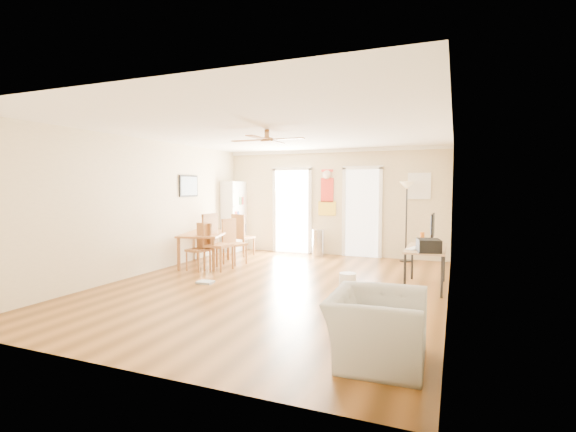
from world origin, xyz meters
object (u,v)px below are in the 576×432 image
at_px(dining_chair_right_b, 219,242).
at_px(torchiere_lamp, 406,222).
at_px(dining_table, 205,249).
at_px(dining_chair_far, 244,235).
at_px(wastebasket_b, 353,295).
at_px(printer, 429,245).
at_px(trash_can, 318,243).
at_px(wastebasket_a, 348,283).
at_px(bookshelf, 235,216).
at_px(dining_chair_near, 198,247).
at_px(computer_desk, 426,268).
at_px(dining_chair_right_a, 235,242).
at_px(armchair, 377,327).

bearing_deg(dining_chair_right_b, torchiere_lamp, -49.35).
bearing_deg(torchiere_lamp, dining_table, -152.65).
bearing_deg(dining_chair_far, wastebasket_b, 151.43).
distance_m(dining_table, printer, 4.68).
distance_m(trash_can, wastebasket_a, 3.52).
xyz_separation_m(dining_table, trash_can, (1.89, 2.04, -0.03)).
height_order(dining_chair_right_b, printer, dining_chair_right_b).
relative_size(dining_chair_far, printer, 2.60).
bearing_deg(bookshelf, dining_chair_near, -76.59).
distance_m(bookshelf, computer_desk, 5.49).
relative_size(bookshelf, computer_desk, 1.46).
distance_m(torchiere_lamp, printer, 2.89).
bearing_deg(wastebasket_b, dining_chair_right_a, 145.37).
height_order(dining_chair_near, printer, dining_chair_near).
bearing_deg(dining_chair_right_a, dining_chair_far, 34.81).
bearing_deg(wastebasket_b, wastebasket_a, 109.84).
bearing_deg(computer_desk, dining_chair_right_b, -179.93).
xyz_separation_m(dining_chair_right_b, printer, (4.05, -0.42, 0.20)).
bearing_deg(dining_chair_right_a, computer_desk, -83.56).
height_order(computer_desk, wastebasket_a, computer_desk).
distance_m(dining_chair_right_b, armchair, 4.96).
xyz_separation_m(dining_chair_right_a, printer, (4.05, -1.09, 0.28)).
bearing_deg(bookshelf, dining_chair_right_a, -60.47).
bearing_deg(wastebasket_b, armchair, -69.93).
bearing_deg(computer_desk, wastebasket_a, -145.01).
height_order(dining_table, dining_chair_right_b, dining_chair_right_b).
xyz_separation_m(dining_chair_right_b, computer_desk, (3.99, 0.01, -0.23)).
distance_m(bookshelf, dining_chair_near, 2.67).
bearing_deg(dining_chair_near, dining_chair_right_b, 42.93).
height_order(dining_chair_far, wastebasket_b, dining_chair_far).
bearing_deg(dining_table, bookshelf, 101.27).
bearing_deg(computer_desk, wastebasket_b, -120.68).
bearing_deg(wastebasket_b, computer_desk, 59.32).
bearing_deg(dining_table, dining_chair_near, -69.60).
distance_m(dining_chair_right_a, torchiere_lamp, 3.84).
xyz_separation_m(torchiere_lamp, wastebasket_a, (-0.55, -3.18, -0.74)).
distance_m(torchiere_lamp, wastebasket_b, 3.96).
bearing_deg(printer, dining_chair_far, 140.98).
height_order(dining_table, trash_can, dining_table).
bearing_deg(wastebasket_b, dining_chair_right_b, 154.57).
bearing_deg(wastebasket_a, computer_desk, 34.99).
height_order(printer, armchair, printer).
height_order(dining_chair_right_b, wastebasket_a, dining_chair_right_b).
bearing_deg(dining_chair_right_b, armchair, -125.23).
relative_size(dining_chair_near, armchair, 0.93).
height_order(dining_table, printer, printer).
relative_size(dining_table, dining_chair_far, 1.38).
xyz_separation_m(dining_chair_far, trash_can, (1.71, 0.64, -0.19)).
relative_size(trash_can, wastebasket_a, 2.07).
xyz_separation_m(bookshelf, wastebasket_b, (4.06, -3.82, -0.76)).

